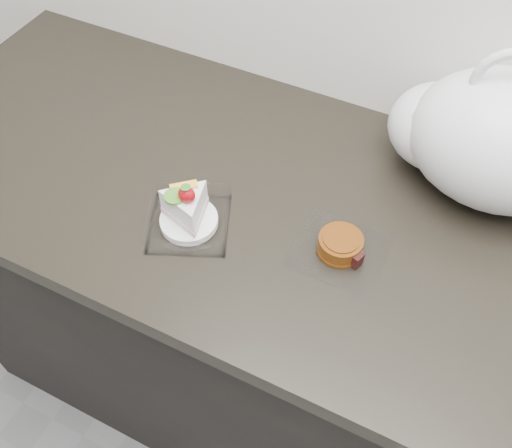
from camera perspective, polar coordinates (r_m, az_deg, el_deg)
counter at (r=1.38m, az=10.90°, el=-13.27°), size 2.04×0.64×0.90m
cake_tray at (r=0.98m, az=-6.81°, el=0.99°), size 0.18×0.18×0.11m
mooncake_wrap at (r=0.96m, az=8.46°, el=-2.21°), size 0.15×0.14×0.04m
plastic_bag at (r=1.05m, az=22.39°, el=7.99°), size 0.36×0.25×0.29m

